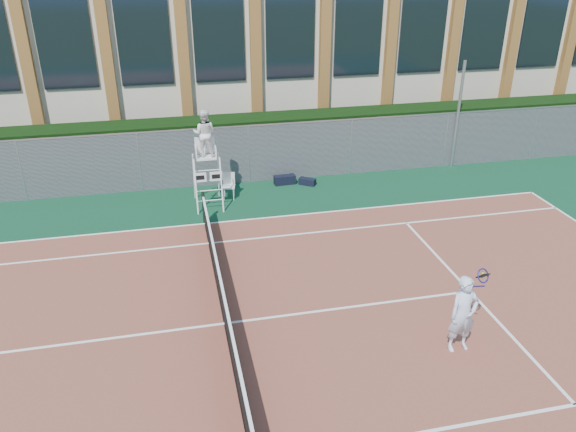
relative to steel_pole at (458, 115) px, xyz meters
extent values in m
plane|color=#233814|center=(-10.34, -8.70, -2.13)|extent=(120.00, 120.00, 0.00)
cube|color=#0D3926|center=(-10.34, -7.70, -2.13)|extent=(36.00, 20.00, 0.01)
cube|color=brown|center=(-10.34, -8.70, -2.11)|extent=(23.77, 10.97, 0.02)
cylinder|color=black|center=(-10.34, -3.10, -1.58)|extent=(0.10, 0.10, 1.10)
cube|color=black|center=(-10.34, -8.70, -1.67)|extent=(0.03, 11.00, 0.86)
cube|color=white|center=(-10.34, -8.70, -1.22)|extent=(0.06, 11.20, 0.07)
cube|color=black|center=(-10.34, 1.30, -1.03)|extent=(40.00, 1.40, 2.20)
cube|color=beige|center=(-10.34, 9.30, 1.87)|extent=(44.00, 10.00, 8.00)
cylinder|color=#9EA0A5|center=(0.00, 0.00, 0.00)|extent=(0.12, 0.12, 4.27)
cylinder|color=white|center=(-10.50, -2.18, -1.25)|extent=(0.05, 0.51, 1.86)
cylinder|color=white|center=(-9.64, -2.18, -1.25)|extent=(0.05, 0.51, 1.86)
cylinder|color=white|center=(-10.50, -1.22, -1.25)|extent=(0.05, 0.51, 1.86)
cylinder|color=white|center=(-9.64, -1.22, -1.25)|extent=(0.05, 0.51, 1.86)
cube|color=white|center=(-10.07, -1.70, -0.37)|extent=(0.67, 0.57, 0.06)
cube|color=white|center=(-10.07, -1.43, -0.03)|extent=(0.67, 0.05, 0.57)
cube|color=white|center=(-10.33, -2.08, -0.94)|extent=(0.42, 0.03, 0.32)
cube|color=white|center=(-9.80, -2.08, -0.94)|extent=(0.42, 0.03, 0.32)
imported|color=white|center=(-10.07, -1.65, 0.45)|extent=(0.90, 0.78, 1.57)
cube|color=silver|center=(-9.31, -1.29, -1.68)|extent=(0.50, 0.50, 0.04)
cube|color=silver|center=(-9.27, -1.10, -1.44)|extent=(0.42, 0.12, 0.45)
cylinder|color=silver|center=(-9.51, -1.43, -1.91)|extent=(0.03, 0.03, 0.42)
cylinder|color=silver|center=(-9.18, -1.49, -1.91)|extent=(0.03, 0.03, 0.42)
cylinder|color=silver|center=(-9.45, -1.09, -1.91)|extent=(0.03, 0.03, 0.42)
cylinder|color=silver|center=(-9.11, -1.15, -1.91)|extent=(0.03, 0.03, 0.42)
cube|color=black|center=(-7.09, -0.41, -1.95)|extent=(0.82, 0.37, 0.34)
cube|color=black|center=(-6.27, -0.67, -2.00)|extent=(0.67, 0.59, 0.25)
imported|color=silver|center=(-5.35, -10.73, -1.19)|extent=(0.69, 0.48, 1.83)
torus|color=#1F1655|center=(-4.86, -10.49, -0.42)|extent=(0.38, 0.30, 0.30)
sphere|color=#CCE533|center=(-4.76, -10.31, -0.47)|extent=(0.07, 0.07, 0.07)
camera|label=1|loc=(-11.23, -19.70, 5.98)|focal=35.00mm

